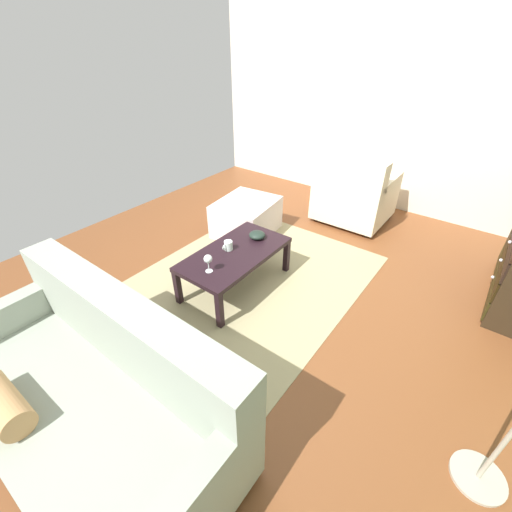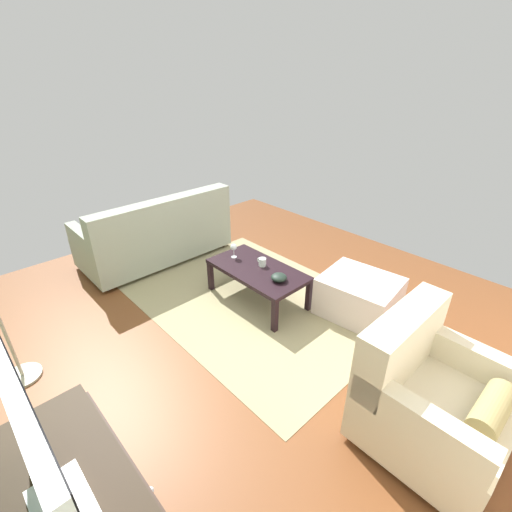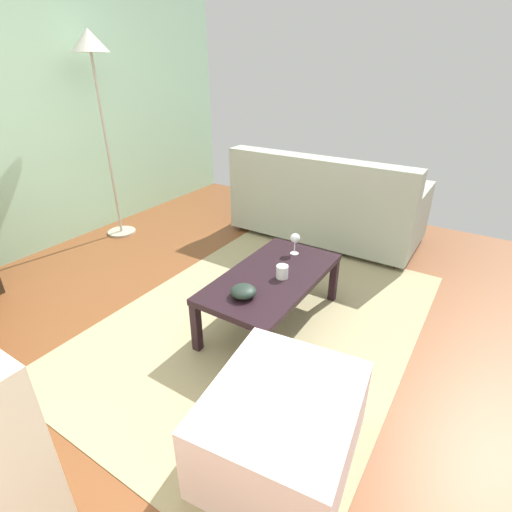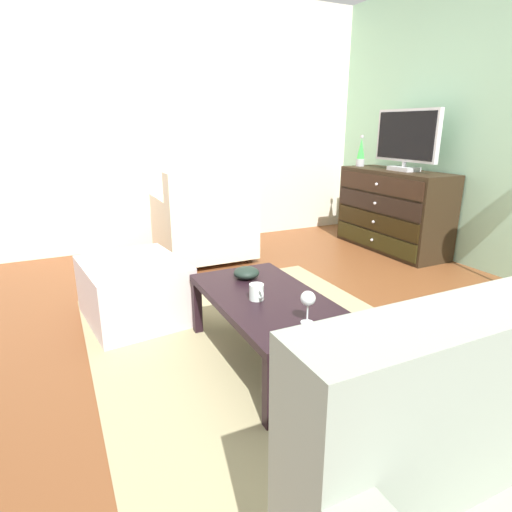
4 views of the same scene
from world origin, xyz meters
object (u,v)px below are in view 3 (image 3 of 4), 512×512
(bowl_decorative, at_px, (243,291))
(standing_lamp, at_px, (93,63))
(mug, at_px, (282,271))
(ottoman, at_px, (282,428))
(wine_glass, at_px, (295,239))
(couch_large, at_px, (325,206))
(coffee_table, at_px, (272,281))

(bowl_decorative, bearing_deg, standing_lamp, 69.05)
(mug, relative_size, ottoman, 0.16)
(wine_glass, bearing_deg, couch_large, 12.65)
(wine_glass, height_order, standing_lamp, standing_lamp)
(ottoman, distance_m, standing_lamp, 3.30)
(ottoman, bearing_deg, coffee_table, 32.92)
(coffee_table, distance_m, mug, 0.11)
(bowl_decorative, relative_size, standing_lamp, 0.08)
(mug, height_order, standing_lamp, standing_lamp)
(coffee_table, xyz_separation_m, bowl_decorative, (-0.31, 0.01, 0.08))
(coffee_table, bearing_deg, ottoman, -147.08)
(coffee_table, xyz_separation_m, wine_glass, (0.35, 0.02, 0.16))
(coffee_table, bearing_deg, mug, -85.36)
(coffee_table, relative_size, bowl_decorative, 6.79)
(bowl_decorative, bearing_deg, mug, -15.02)
(coffee_table, height_order, mug, mug)
(couch_large, bearing_deg, standing_lamp, 119.58)
(wine_glass, xyz_separation_m, couch_large, (1.18, 0.26, -0.16))
(wine_glass, bearing_deg, standing_lamp, 86.12)
(wine_glass, bearing_deg, bowl_decorative, -179.49)
(coffee_table, bearing_deg, standing_lamp, 76.89)
(coffee_table, bearing_deg, wine_glass, 3.16)
(mug, xyz_separation_m, bowl_decorative, (-0.32, 0.09, -0.01))
(mug, height_order, ottoman, mug)
(bowl_decorative, bearing_deg, ottoman, -133.86)
(coffee_table, height_order, couch_large, couch_large)
(mug, bearing_deg, wine_glass, 14.83)
(standing_lamp, bearing_deg, coffee_table, -103.11)
(ottoman, bearing_deg, wine_glass, 25.46)
(wine_glass, relative_size, ottoman, 0.22)
(wine_glass, xyz_separation_m, ottoman, (-1.21, -0.58, -0.29))
(mug, distance_m, bowl_decorative, 0.33)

